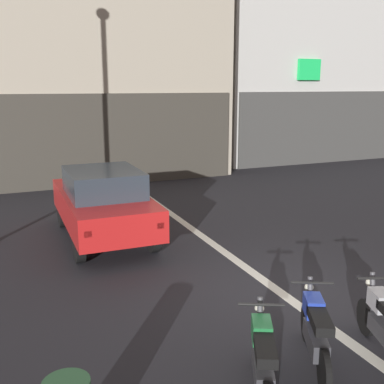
{
  "coord_description": "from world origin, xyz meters",
  "views": [
    {
      "loc": [
        -4.25,
        -6.27,
        3.47
      ],
      "look_at": [
        -0.77,
        2.0,
        1.4
      ],
      "focal_mm": 43.31,
      "sensor_mm": 36.0,
      "label": 1
    }
  ],
  "objects": [
    {
      "name": "ground_plane",
      "position": [
        0.0,
        0.0,
        0.0
      ],
      "size": [
        120.0,
        120.0,
        0.0
      ],
      "primitive_type": "plane",
      "color": "#232328"
    },
    {
      "name": "lane_centre_line",
      "position": [
        0.0,
        6.0,
        0.0
      ],
      "size": [
        0.2,
        18.0,
        0.01
      ],
      "primitive_type": "cube",
      "color": "silver",
      "rests_on": "ground"
    },
    {
      "name": "building_far_right",
      "position": [
        9.73,
        14.81,
        7.06
      ],
      "size": [
        9.73,
        8.05,
        14.15
      ],
      "color": "silver",
      "rests_on": "ground"
    },
    {
      "name": "car_red_crossing_near",
      "position": [
        -2.16,
        3.95,
        0.89
      ],
      "size": [
        1.79,
        4.11,
        1.64
      ],
      "color": "black",
      "rests_on": "ground"
    },
    {
      "name": "motorcycle_green_row_leftmost",
      "position": [
        -1.7,
        -2.27,
        0.46
      ],
      "size": [
        0.81,
        1.53,
        0.98
      ],
      "color": "black",
      "rests_on": "ground"
    },
    {
      "name": "motorcycle_blue_row_left_mid",
      "position": [
        -0.77,
        -2.0,
        0.46
      ],
      "size": [
        0.81,
        1.53,
        0.98
      ],
      "color": "black",
      "rests_on": "ground"
    }
  ]
}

